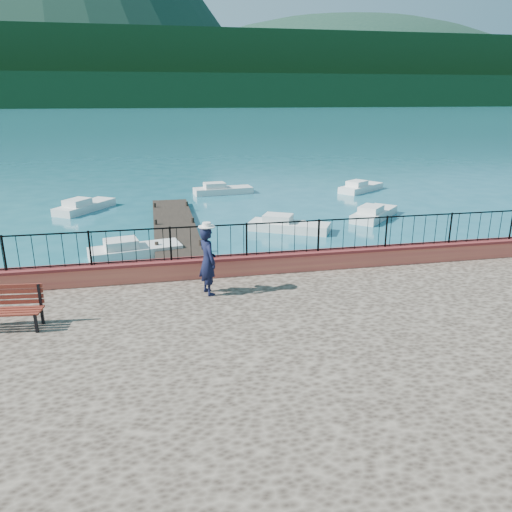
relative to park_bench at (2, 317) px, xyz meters
name	(u,v)px	position (x,y,z in m)	size (l,w,h in m)	color
ground	(288,372)	(6.41, -1.18, -1.50)	(2000.00, 2000.00, 0.00)	#19596B
parapet	(257,264)	(6.41, 2.52, -0.01)	(28.00, 0.46, 0.58)	#C96748
railing	(257,239)	(6.41, 2.52, 0.76)	(27.00, 0.05, 0.95)	black
dock	(177,237)	(4.41, 10.82, -1.35)	(2.00, 16.00, 0.30)	#2D231C
far_forest	(153,91)	(6.41, 298.82, 7.50)	(900.00, 60.00, 18.00)	black
foothills	(151,72)	(6.41, 358.82, 20.50)	(900.00, 120.00, 44.00)	black
companion_hill	(345,101)	(226.41, 558.82, -1.50)	(448.00, 384.00, 180.00)	#142D23
park_bench	(2,317)	(0.00, 0.00, 0.00)	(1.84, 0.77, 0.99)	black
person	(208,261)	(4.82, 1.20, 0.62)	(0.67, 0.44, 1.85)	black
hat	(207,225)	(4.82, 1.20, 1.61)	(0.44, 0.44, 0.12)	white
boat_0	(135,247)	(2.65, 8.78, -1.10)	(3.66, 1.30, 0.80)	silver
boat_1	(289,223)	(9.88, 11.41, -1.10)	(3.83, 1.30, 0.80)	silver
boat_2	(374,211)	(15.05, 13.05, -1.10)	(3.84, 1.30, 0.80)	silver
boat_3	(85,204)	(-0.39, 18.14, -1.10)	(3.92, 1.30, 0.80)	silver
boat_4	(223,188)	(8.08, 21.64, -1.10)	(3.87, 1.30, 0.80)	silver
boat_5	(361,185)	(17.56, 20.74, -1.10)	(3.80, 1.30, 0.80)	white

